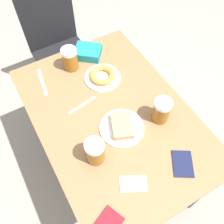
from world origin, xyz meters
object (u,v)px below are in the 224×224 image
Objects in this scene: beer_mug_left at (95,151)px; plate_with_donut at (102,76)px; beer_mug_center at (70,59)px; fork at (82,105)px; chair at (56,40)px; plate_with_cake at (121,127)px; passport_far_edge at (183,164)px; napkin_folded at (133,184)px; knife at (42,82)px; beer_mug_right at (161,110)px; blue_pouch at (88,52)px.

plate_with_donut is at bearing 57.75° from beer_mug_left.
fork is at bearing -103.60° from beer_mug_center.
plate_with_cake is (-0.04, -1.03, 0.25)m from chair.
plate_with_cake is 1.42× the size of passport_far_edge.
beer_mug_center is at bearing -98.84° from chair.
napkin_folded and fork have the same top height.
napkin_folded is 0.74m from knife.
beer_mug_center is at bearing 103.15° from passport_far_edge.
knife is (-0.22, 0.47, -0.01)m from plate_with_cake.
beer_mug_right reaches higher than plate_with_donut.
chair is 1.34m from passport_far_edge.
plate_with_cake is 1.08× the size of plate_with_donut.
passport_far_edge reaches higher than napkin_folded.
beer_mug_left is 0.40m from passport_far_edge.
passport_far_edge is (0.18, -0.79, -0.06)m from beer_mug_center.
passport_far_edge is at bearing -63.40° from plate_with_cake.
knife is at bearing 129.56° from beer_mug_right.
blue_pouch is (0.19, 0.79, 0.02)m from napkin_folded.
knife is at bearing -173.83° from beer_mug_center.
plate_with_donut is 0.21m from fork.
beer_mug_right reaches higher than fork.
plate_with_donut is 1.50× the size of beer_mug_left.
beer_mug_center is 0.14m from blue_pouch.
chair is at bearing 81.48° from beer_mug_center.
fork is 0.84× the size of knife.
beer_mug_left and beer_mug_right have the same top height.
beer_mug_center is at bearing 125.35° from plate_with_donut.
chair reaches higher than plate_with_cake.
fork is at bearing 138.95° from beer_mug_right.
chair is 0.85m from fork.
blue_pouch reaches higher than plate_with_donut.
plate_with_cake is at bearing -103.29° from plate_with_donut.
plate_with_donut is 0.33m from knife.
beer_mug_right is 0.68× the size of knife.
beer_mug_left is 0.31m from fork.
beer_mug_left reaches higher than plate_with_donut.
fork is at bearing 115.85° from passport_far_edge.
plate_with_donut reaches higher than napkin_folded.
beer_mug_right is 0.26m from passport_far_edge.
fork is (-0.30, 0.26, -0.07)m from beer_mug_right.
beer_mug_right is (0.20, -0.04, 0.05)m from plate_with_cake.
beer_mug_right is (0.38, 0.03, 0.00)m from beer_mug_left.
plate_with_cake reaches higher than napkin_folded.
plate_with_cake is 0.28m from napkin_folded.
chair is 4.10× the size of plate_with_cake.
plate_with_cake reaches higher than passport_far_edge.
napkin_folded is (-0.06, -0.75, -0.06)m from beer_mug_center.
fork is 0.28m from knife.
blue_pouch is (0.05, -0.49, 0.26)m from chair.
chair is 6.66× the size of beer_mug_center.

